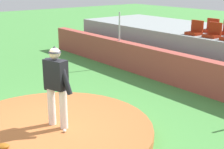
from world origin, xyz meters
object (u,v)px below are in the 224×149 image
at_px(stadium_chair_1, 213,33).
at_px(fielding_glove, 2,147).
at_px(stadium_chair_4, 211,28).
at_px(stadium_chair_0, 195,30).
at_px(baseball, 65,131).
at_px(pitcher, 56,81).

bearing_deg(stadium_chair_1, fielding_glove, 94.87).
bearing_deg(stadium_chair_4, stadium_chair_0, 89.37).
relative_size(fielding_glove, stadium_chair_0, 0.60).
height_order(stadium_chair_1, stadium_chair_4, same).
xyz_separation_m(baseball, stadium_chair_4, (-1.50, 7.20, 1.41)).
height_order(pitcher, baseball, pitcher).
xyz_separation_m(baseball, stadium_chair_1, (-0.78, 6.29, 1.41)).
bearing_deg(baseball, stadium_chair_4, 101.74).
distance_m(stadium_chair_0, stadium_chair_1, 0.72).
bearing_deg(stadium_chair_4, fielding_glove, 99.09).
xyz_separation_m(pitcher, stadium_chair_1, (-0.42, 6.24, 0.38)).
relative_size(baseball, stadium_chair_1, 0.15).
xyz_separation_m(pitcher, stadium_chair_4, (-1.13, 7.15, 0.38)).
bearing_deg(stadium_chair_4, baseball, 101.74).
height_order(pitcher, stadium_chair_0, pitcher).
relative_size(pitcher, fielding_glove, 6.11).
height_order(fielding_glove, stadium_chair_0, stadium_chair_0).
bearing_deg(baseball, stadium_chair_0, 103.50).
distance_m(stadium_chair_1, stadium_chair_4, 1.15).
bearing_deg(stadium_chair_4, stadium_chair_1, 128.32).
relative_size(baseball, stadium_chair_0, 0.15).
distance_m(baseball, stadium_chair_4, 7.48).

